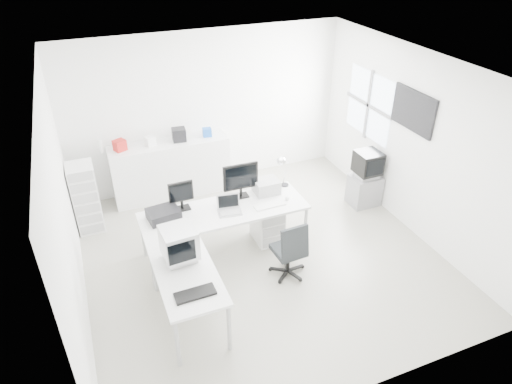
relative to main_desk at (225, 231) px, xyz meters
name	(u,v)px	position (x,y,z in m)	size (l,w,h in m)	color
floor	(261,255)	(0.45, -0.30, -0.38)	(5.00, 5.00, 0.01)	beige
ceiling	(262,70)	(0.45, -0.30, 2.42)	(5.00, 5.00, 0.01)	white
back_wall	(207,110)	(0.45, 2.20, 1.02)	(5.00, 0.02, 2.80)	white
left_wall	(64,213)	(-2.05, -0.30, 1.02)	(0.02, 5.00, 2.80)	white
right_wall	(413,144)	(2.95, -0.30, 1.02)	(0.02, 5.00, 2.80)	white
window	(369,105)	(2.93, 0.90, 1.23)	(0.02, 1.20, 1.10)	white
wall_picture	(413,111)	(2.92, -0.20, 1.52)	(0.04, 0.90, 0.60)	black
main_desk	(225,231)	(0.00, 0.00, 0.00)	(2.40, 0.80, 0.75)	silver
side_desk	(189,296)	(-0.85, -1.10, 0.00)	(0.70, 1.40, 0.75)	silver
drawer_pedestal	(267,223)	(0.70, 0.05, -0.08)	(0.40, 0.50, 0.60)	silver
inkjet_printer	(164,214)	(-0.85, 0.10, 0.45)	(0.43, 0.33, 0.15)	black
lcd_monitor_small	(181,196)	(-0.55, 0.25, 0.60)	(0.35, 0.20, 0.44)	black
lcd_monitor_large	(241,180)	(0.35, 0.25, 0.65)	(0.53, 0.21, 0.55)	black
laptop	(230,206)	(0.05, -0.10, 0.50)	(0.36, 0.37, 0.24)	#B7B7BA
white_keyboard	(270,205)	(0.65, -0.15, 0.39)	(0.47, 0.15, 0.02)	silver
white_mouse	(287,198)	(0.95, -0.10, 0.41)	(0.06, 0.06, 0.06)	silver
laser_printer	(266,186)	(0.75, 0.22, 0.48)	(0.37, 0.31, 0.21)	#A2A2A2
desk_lamp	(285,171)	(1.10, 0.30, 0.63)	(0.17, 0.17, 0.52)	silver
crt_monitor	(179,244)	(-0.85, -0.85, 0.62)	(0.43, 0.43, 0.49)	#B7B7BA
black_keyboard	(195,294)	(-0.85, -1.50, 0.39)	(0.46, 0.18, 0.03)	black
office_chair	(289,247)	(0.65, -0.80, 0.09)	(0.53, 0.53, 0.92)	#272A2C
tv_cabinet	(364,190)	(2.67, 0.36, -0.10)	(0.50, 0.41, 0.54)	gray
crt_tv	(368,165)	(2.67, 0.36, 0.39)	(0.50, 0.48, 0.45)	black
sideboard	(171,169)	(-0.35, 1.94, 0.14)	(2.05, 0.51, 1.03)	silver
clutter_box_a	(120,145)	(-1.15, 1.94, 0.74)	(0.18, 0.16, 0.18)	#B21D19
clutter_box_b	(150,141)	(-0.65, 1.94, 0.73)	(0.16, 0.13, 0.16)	silver
clutter_box_c	(179,135)	(-0.15, 1.94, 0.76)	(0.23, 0.21, 0.23)	black
clutter_box_d	(207,132)	(0.35, 1.94, 0.73)	(0.15, 0.13, 0.15)	blue
clutter_bottle	(100,146)	(-1.45, 1.98, 0.76)	(0.07, 0.07, 0.22)	silver
filing_cabinet	(86,198)	(-1.83, 1.41, 0.19)	(0.40, 0.47, 1.13)	silver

